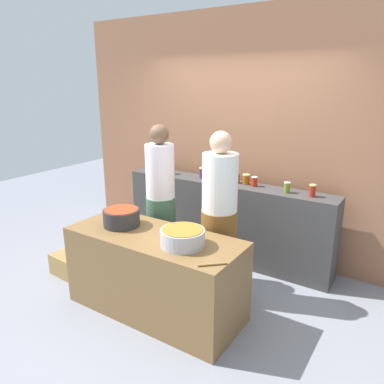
# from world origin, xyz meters

# --- Properties ---
(ground) EXTENTS (12.00, 12.00, 0.00)m
(ground) POSITION_xyz_m (0.00, 0.00, 0.00)
(ground) COLOR gray
(storefront_wall) EXTENTS (4.80, 0.12, 3.00)m
(storefront_wall) POSITION_xyz_m (0.00, 1.45, 1.50)
(storefront_wall) COLOR #976245
(storefront_wall) RESTS_ON ground
(display_shelf) EXTENTS (2.70, 0.36, 0.99)m
(display_shelf) POSITION_xyz_m (0.00, 1.10, 0.49)
(display_shelf) COLOR #3D3C3B
(display_shelf) RESTS_ON ground
(prep_table) EXTENTS (1.70, 0.70, 0.80)m
(prep_table) POSITION_xyz_m (0.00, -0.30, 0.40)
(prep_table) COLOR brown
(prep_table) RESTS_ON ground
(preserve_jar_0) EXTENTS (0.09, 0.09, 0.11)m
(preserve_jar_0) POSITION_xyz_m (-0.82, 1.08, 1.04)
(preserve_jar_0) COLOR #2B4F3B
(preserve_jar_0) RESTS_ON display_shelf
(preserve_jar_1) EXTENTS (0.07, 0.07, 0.14)m
(preserve_jar_1) POSITION_xyz_m (-0.35, 1.12, 1.05)
(preserve_jar_1) COLOR #452650
(preserve_jar_1) RESTS_ON display_shelf
(preserve_jar_2) EXTENTS (0.07, 0.07, 0.12)m
(preserve_jar_2) POSITION_xyz_m (-0.11, 1.11, 1.05)
(preserve_jar_2) COLOR orange
(preserve_jar_2) RESTS_ON display_shelf
(preserve_jar_3) EXTENTS (0.07, 0.07, 0.10)m
(preserve_jar_3) POSITION_xyz_m (0.13, 1.15, 1.04)
(preserve_jar_3) COLOR #BC391C
(preserve_jar_3) RESTS_ON display_shelf
(preserve_jar_4) EXTENTS (0.09, 0.09, 0.12)m
(preserve_jar_4) POSITION_xyz_m (0.24, 1.16, 1.05)
(preserve_jar_4) COLOR #914C0F
(preserve_jar_4) RESTS_ON display_shelf
(preserve_jar_5) EXTENTS (0.07, 0.07, 0.11)m
(preserve_jar_5) POSITION_xyz_m (0.36, 1.12, 1.04)
(preserve_jar_5) COLOR #B42412
(preserve_jar_5) RESTS_ON display_shelf
(preserve_jar_6) EXTENTS (0.07, 0.07, 0.12)m
(preserve_jar_6) POSITION_xyz_m (0.77, 1.08, 1.05)
(preserve_jar_6) COLOR olive
(preserve_jar_6) RESTS_ON display_shelf
(preserve_jar_7) EXTENTS (0.07, 0.07, 0.13)m
(preserve_jar_7) POSITION_xyz_m (1.05, 1.08, 1.05)
(preserve_jar_7) COLOR #A32518
(preserve_jar_7) RESTS_ON display_shelf
(cooking_pot_left) EXTENTS (0.36, 0.36, 0.17)m
(cooking_pot_left) POSITION_xyz_m (-0.41, -0.29, 0.88)
(cooking_pot_left) COLOR #2D2D2D
(cooking_pot_left) RESTS_ON prep_table
(cooking_pot_center) EXTENTS (0.39, 0.39, 0.15)m
(cooking_pot_center) POSITION_xyz_m (0.36, -0.35, 0.87)
(cooking_pot_center) COLOR #B7B7BC
(cooking_pot_center) RESTS_ON prep_table
(wooden_spoon) EXTENTS (0.18, 0.17, 0.02)m
(wooden_spoon) POSITION_xyz_m (0.76, -0.52, 0.81)
(wooden_spoon) COLOR #9E703D
(wooden_spoon) RESTS_ON prep_table
(cook_with_tongs) EXTENTS (0.32, 0.32, 1.74)m
(cook_with_tongs) POSITION_xyz_m (-0.37, 0.29, 0.80)
(cook_with_tongs) COLOR #3E634E
(cook_with_tongs) RESTS_ON ground
(cook_in_cap) EXTENTS (0.36, 0.36, 1.72)m
(cook_in_cap) POSITION_xyz_m (0.37, 0.28, 0.78)
(cook_in_cap) COLOR brown
(cook_in_cap) RESTS_ON ground
(bread_crate) EXTENTS (0.47, 0.32, 0.24)m
(bread_crate) POSITION_xyz_m (-1.26, -0.29, 0.12)
(bread_crate) COLOR olive
(bread_crate) RESTS_ON ground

